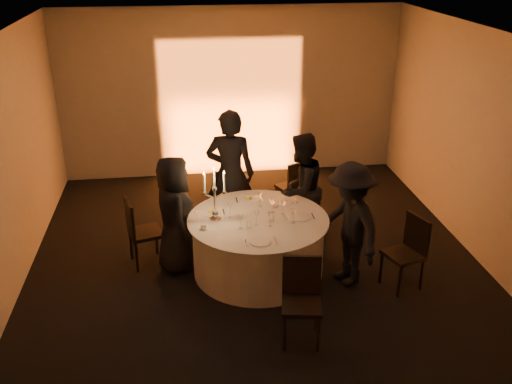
{
  "coord_description": "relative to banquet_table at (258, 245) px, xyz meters",
  "views": [
    {
      "loc": [
        -0.9,
        -6.38,
        4.03
      ],
      "look_at": [
        0.0,
        0.2,
        1.05
      ],
      "focal_mm": 40.0,
      "sensor_mm": 36.0,
      "label": 1
    }
  ],
  "objects": [
    {
      "name": "tumbler_a",
      "position": [
        -0.15,
        -0.25,
        0.43
      ],
      "size": [
        0.07,
        0.07,
        0.09
      ],
      "primitive_type": "cylinder",
      "color": "silver",
      "rests_on": "banquet_table"
    },
    {
      "name": "wine_glass_a",
      "position": [
        0.08,
        0.35,
        0.52
      ],
      "size": [
        0.07,
        0.07,
        0.19
      ],
      "color": "silver",
      "rests_on": "banquet_table"
    },
    {
      "name": "guest_right",
      "position": [
        1.08,
        -0.38,
        0.42
      ],
      "size": [
        0.91,
        1.18,
        1.61
      ],
      "primitive_type": "imported",
      "rotation": [
        0.0,
        0.0,
        -1.23
      ],
      "color": "black",
      "rests_on": "floor"
    },
    {
      "name": "floor",
      "position": [
        0.0,
        0.0,
        -0.38
      ],
      "size": [
        7.0,
        7.0,
        0.0
      ],
      "primitive_type": "plane",
      "color": "black",
      "rests_on": "ground"
    },
    {
      "name": "plate_right",
      "position": [
        0.53,
        -0.04,
        0.39
      ],
      "size": [
        0.36,
        0.28,
        0.01
      ],
      "color": "white",
      "rests_on": "banquet_table"
    },
    {
      "name": "banquet_table",
      "position": [
        0.0,
        0.0,
        0.0
      ],
      "size": [
        1.8,
        1.8,
        0.77
      ],
      "color": "black",
      "rests_on": "floor"
    },
    {
      "name": "wine_glass_f",
      "position": [
        -0.35,
        0.08,
        0.52
      ],
      "size": [
        0.07,
        0.07,
        0.19
      ],
      "color": "silver",
      "rests_on": "banquet_table"
    },
    {
      "name": "guest_back_right",
      "position": [
        0.71,
        0.77,
        0.42
      ],
      "size": [
        0.99,
        0.98,
        1.61
      ],
      "primitive_type": "imported",
      "rotation": [
        0.0,
        0.0,
        -2.4
      ],
      "color": "black",
      "rests_on": "floor"
    },
    {
      "name": "wine_glass_h",
      "position": [
        0.34,
        0.08,
        0.52
      ],
      "size": [
        0.07,
        0.07,
        0.19
      ],
      "color": "silver",
      "rests_on": "banquet_table"
    },
    {
      "name": "chair_front",
      "position": [
        0.27,
        -1.39,
        0.15
      ],
      "size": [
        0.48,
        0.48,
        0.95
      ],
      "rotation": [
        0.0,
        0.0,
        -0.18
      ],
      "color": "black",
      "rests_on": "floor"
    },
    {
      "name": "wall_left",
      "position": [
        -3.0,
        0.0,
        1.12
      ],
      "size": [
        0.0,
        7.0,
        7.0
      ],
      "primitive_type": "plane",
      "rotation": [
        1.57,
        0.0,
        1.57
      ],
      "color": "#B9B6AC",
      "rests_on": "floor"
    },
    {
      "name": "wine_glass_d",
      "position": [
        0.21,
        0.13,
        0.52
      ],
      "size": [
        0.07,
        0.07,
        0.19
      ],
      "color": "silver",
      "rests_on": "banquet_table"
    },
    {
      "name": "tumbler_b",
      "position": [
        0.28,
        0.29,
        0.43
      ],
      "size": [
        0.07,
        0.07,
        0.09
      ],
      "primitive_type": "cylinder",
      "color": "silver",
      "rests_on": "banquet_table"
    },
    {
      "name": "chair_left",
      "position": [
        -1.52,
        0.39,
        0.15
      ],
      "size": [
        0.51,
        0.51,
        0.95
      ],
      "rotation": [
        0.0,
        0.0,
        1.85
      ],
      "color": "black",
      "rests_on": "floor"
    },
    {
      "name": "chair_right",
      "position": [
        1.79,
        -0.57,
        0.14
      ],
      "size": [
        0.52,
        0.52,
        0.94
      ],
      "rotation": [
        0.0,
        0.0,
        -1.24
      ],
      "color": "black",
      "rests_on": "floor"
    },
    {
      "name": "wine_glass_c",
      "position": [
        -0.25,
        -0.25,
        0.52
      ],
      "size": [
        0.07,
        0.07,
        0.19
      ],
      "color": "silver",
      "rests_on": "banquet_table"
    },
    {
      "name": "wall_front",
      "position": [
        0.0,
        -3.5,
        1.12
      ],
      "size": [
        7.0,
        0.0,
        7.0
      ],
      "primitive_type": "plane",
      "rotation": [
        -1.57,
        0.0,
        0.0
      ],
      "color": "#B9B6AC",
      "rests_on": "floor"
    },
    {
      "name": "wine_glass_g",
      "position": [
        0.42,
        -0.19,
        0.52
      ],
      "size": [
        0.07,
        0.07,
        0.19
      ],
      "color": "silver",
      "rests_on": "banquet_table"
    },
    {
      "name": "tumbler_c",
      "position": [
        0.15,
        -0.12,
        0.43
      ],
      "size": [
        0.07,
        0.07,
        0.09
      ],
      "primitive_type": "cylinder",
      "color": "silver",
      "rests_on": "banquet_table"
    },
    {
      "name": "ceiling",
      "position": [
        0.0,
        0.0,
        2.62
      ],
      "size": [
        7.0,
        7.0,
        0.0
      ],
      "primitive_type": "plane",
      "rotation": [
        3.14,
        0.0,
        0.0
      ],
      "color": "silver",
      "rests_on": "wall_back"
    },
    {
      "name": "chair_back_left",
      "position": [
        -0.28,
        1.37,
        0.12
      ],
      "size": [
        0.46,
        0.46,
        0.91
      ],
      "rotation": [
        0.0,
        0.0,
        2.96
      ],
      "color": "black",
      "rests_on": "floor"
    },
    {
      "name": "plate_back_left",
      "position": [
        -0.04,
        0.58,
        0.4
      ],
      "size": [
        0.36,
        0.29,
        0.08
      ],
      "color": "white",
      "rests_on": "banquet_table"
    },
    {
      "name": "plate_front",
      "position": [
        -0.06,
        -0.61,
        0.39
      ],
      "size": [
        0.36,
        0.26,
        0.01
      ],
      "color": "white",
      "rests_on": "banquet_table"
    },
    {
      "name": "guest_left",
      "position": [
        -1.05,
        0.25,
        0.39
      ],
      "size": [
        0.66,
        0.86,
        1.56
      ],
      "primitive_type": "imported",
      "rotation": [
        0.0,
        0.0,
        1.81
      ],
      "color": "black",
      "rests_on": "floor"
    },
    {
      "name": "plate_left",
      "position": [
        -0.59,
        0.24,
        0.4
      ],
      "size": [
        0.36,
        0.27,
        0.08
      ],
      "color": "white",
      "rests_on": "banquet_table"
    },
    {
      "name": "wine_glass_b",
      "position": [
        0.12,
        -0.23,
        0.52
      ],
      "size": [
        0.07,
        0.07,
        0.19
      ],
      "color": "silver",
      "rests_on": "banquet_table"
    },
    {
      "name": "chair_back_right",
      "position": [
        0.79,
        1.6,
        0.12
      ],
      "size": [
        0.52,
        0.52,
        0.9
      ],
      "rotation": [
        0.0,
        0.0,
        -2.71
      ],
      "color": "black",
      "rests_on": "floor"
    },
    {
      "name": "wine_glass_e",
      "position": [
        -0.05,
        -0.17,
        0.52
      ],
      "size": [
        0.07,
        0.07,
        0.19
      ],
      "color": "silver",
      "rests_on": "banquet_table"
    },
    {
      "name": "guest_back_left",
      "position": [
        -0.24,
        1.1,
        0.56
      ],
      "size": [
        0.77,
        0.59,
        1.89
      ],
      "primitive_type": "imported",
      "rotation": [
        0.0,
        0.0,
        2.92
      ],
      "color": "black",
      "rests_on": "floor"
    },
    {
      "name": "uplighter_fixture",
      "position": [
        0.0,
        3.2,
        -0.33
      ],
      "size": [
        0.25,
        0.12,
        0.1
      ],
      "primitive_type": "cube",
      "color": "black",
      "rests_on": "floor"
    },
    {
      "name": "plate_back_right",
      "position": [
        0.41,
        0.45,
        0.39
      ],
      "size": [
        0.35,
        0.28,
        0.01
      ],
      "color": "white",
      "rests_on": "banquet_table"
    },
    {
      "name": "candelabra",
      "position": [
        -0.54,
        0.04,
        0.64
      ],
      "size": [
        0.3,
        0.15,
        0.72
      ],
      "color": "silver",
      "rests_on": "banquet_table"
    },
    {
      "name": "coffee_cup",
      "position": [
        -0.7,
        -0.19,
        0.42
      ],
      "size": [
        0.11,
        0.11,
        0.07
      ],
      "color": "white",
      "rests_on": "banquet_table"
    },
    {
      "name": "wall_back",
      "position": [
        0.0,
        3.5,
        1.12
      ],
      "size": [
        7.0,
        0.0,
        7.0
      ],
      "primitive_type": "plane",
      "rotation": [
        1.57,
        0.0,
        0.0
      ],
      "color": "#B9B6AC",
      "rests_on": "floor"
    },
    {
      "name": "wall_right",
      "position": [
        3.0,
        0.0,
        1.12
      ],
      "size": [
        0.0,
        7.0,
        7.0
      ],
      "primitive_type": "plane",
      "rotation": [
        1.57,
        0.0,
        -1.57
      ],
      "color": "#B9B6AC",
      "rests_on": "floor"
    }
  ]
}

